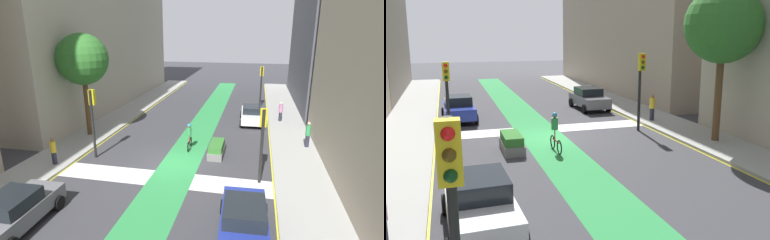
# 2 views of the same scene
# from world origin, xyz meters

# --- Properties ---
(ground_plane) EXTENTS (120.00, 120.00, 0.00)m
(ground_plane) POSITION_xyz_m (0.00, 0.00, 0.00)
(ground_plane) COLOR #38383D
(bike_lane_paint) EXTENTS (2.40, 60.00, 0.01)m
(bike_lane_paint) POSITION_xyz_m (0.46, 0.00, 0.00)
(bike_lane_paint) COLOR #2D8C47
(bike_lane_paint) RESTS_ON ground_plane
(crosswalk_band) EXTENTS (12.00, 1.80, 0.01)m
(crosswalk_band) POSITION_xyz_m (0.00, -2.00, 0.00)
(crosswalk_band) COLOR silver
(crosswalk_band) RESTS_ON ground_plane
(sidewalk_left) EXTENTS (3.00, 60.00, 0.15)m
(sidewalk_left) POSITION_xyz_m (-7.50, 0.00, 0.07)
(sidewalk_left) COLOR #9E9E99
(sidewalk_left) RESTS_ON ground_plane
(curb_stripe_left) EXTENTS (0.16, 60.00, 0.01)m
(curb_stripe_left) POSITION_xyz_m (-6.00, 0.00, 0.01)
(curb_stripe_left) COLOR yellow
(curb_stripe_left) RESTS_ON ground_plane
(sidewalk_right) EXTENTS (3.00, 60.00, 0.15)m
(sidewalk_right) POSITION_xyz_m (7.50, 0.00, 0.07)
(sidewalk_right) COLOR #9E9E99
(sidewalk_right) RESTS_ON ground_plane
(curb_stripe_right) EXTENTS (0.16, 60.00, 0.01)m
(curb_stripe_right) POSITION_xyz_m (6.00, 0.00, 0.01)
(curb_stripe_right) COLOR yellow
(curb_stripe_right) RESTS_ON ground_plane
(traffic_signal_near_right) EXTENTS (0.35, 0.52, 4.06)m
(traffic_signal_near_right) POSITION_xyz_m (5.22, -1.18, 2.85)
(traffic_signal_near_right) COLOR black
(traffic_signal_near_right) RESTS_ON ground_plane
(traffic_signal_near_left) EXTENTS (0.35, 0.52, 4.40)m
(traffic_signal_near_left) POSITION_xyz_m (-5.10, 0.03, 3.08)
(traffic_signal_near_left) COLOR black
(traffic_signal_near_left) RESTS_ON ground_plane
(traffic_signal_far_right) EXTENTS (0.35, 0.52, 4.35)m
(traffic_signal_far_right) POSITION_xyz_m (5.23, 15.00, 3.05)
(traffic_signal_far_right) COLOR black
(traffic_signal_far_right) RESTS_ON ground_plane
(car_blue_right_near) EXTENTS (2.18, 4.28, 1.57)m
(car_blue_right_near) POSITION_xyz_m (4.59, -6.05, 0.80)
(car_blue_right_near) COLOR navy
(car_blue_right_near) RESTS_ON ground_plane
(car_white_right_far) EXTENTS (2.16, 4.27, 1.57)m
(car_white_right_far) POSITION_xyz_m (4.52, 9.68, 0.80)
(car_white_right_far) COLOR silver
(car_white_right_far) RESTS_ON ground_plane
(car_grey_left_near) EXTENTS (2.11, 4.24, 1.57)m
(car_grey_left_near) POSITION_xyz_m (-4.62, -7.35, 0.80)
(car_grey_left_near) COLOR slate
(car_grey_left_near) RESTS_ON ground_plane
(cyclist_in_lane) EXTENTS (0.32, 1.73, 1.86)m
(cyclist_in_lane) POSITION_xyz_m (0.49, 2.56, 0.97)
(cyclist_in_lane) COLOR black
(cyclist_in_lane) RESTS_ON ground_plane
(pedestrian_sidewalk_left_a) EXTENTS (0.34, 0.34, 1.64)m
(pedestrian_sidewalk_left_a) POSITION_xyz_m (-6.84, -1.79, 0.98)
(pedestrian_sidewalk_left_a) COLOR #262638
(pedestrian_sidewalk_left_a) RESTS_ON sidewalk_left
(street_tree_near) EXTENTS (3.72, 3.72, 7.58)m
(street_tree_near) POSITION_xyz_m (-7.63, 3.59, 5.83)
(street_tree_near) COLOR brown
(street_tree_near) RESTS_ON sidewalk_left
(median_planter) EXTENTS (0.93, 2.30, 0.85)m
(median_planter) POSITION_xyz_m (2.46, 1.96, 0.40)
(median_planter) COLOR slate
(median_planter) RESTS_ON ground_plane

